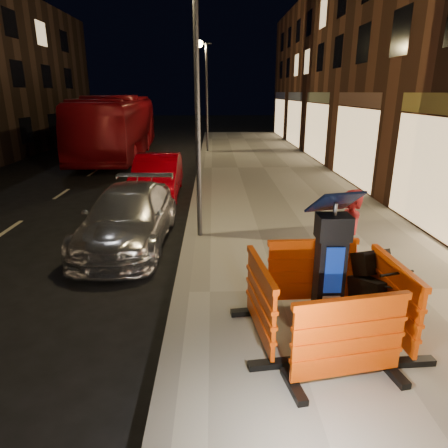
{
  "coord_description": "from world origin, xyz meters",
  "views": [
    {
      "loc": [
        0.6,
        -6.43,
        3.56
      ],
      "look_at": [
        0.8,
        1.0,
        1.1
      ],
      "focal_mm": 32.0,
      "sensor_mm": 36.0,
      "label": 1
    }
  ],
  "objects_px": {
    "car_red": "(159,195)",
    "bus_doubledecker": "(120,157)",
    "barrier_kerbside": "(260,302)",
    "car_silver": "(131,243)",
    "barrier_front": "(348,341)",
    "man": "(347,243)",
    "barrier_back": "(311,273)",
    "barrier_bldgside": "(393,301)",
    "parking_kiosk": "(329,272)",
    "stroller": "(376,288)"
  },
  "relations": [
    {
      "from": "barrier_front",
      "to": "car_silver",
      "type": "height_order",
      "value": "barrier_front"
    },
    {
      "from": "bus_doubledecker",
      "to": "stroller",
      "type": "relative_size",
      "value": 11.47
    },
    {
      "from": "stroller",
      "to": "car_red",
      "type": "bearing_deg",
      "value": 101.98
    },
    {
      "from": "parking_kiosk",
      "to": "car_silver",
      "type": "height_order",
      "value": "parking_kiosk"
    },
    {
      "from": "barrier_bldgside",
      "to": "car_red",
      "type": "relative_size",
      "value": 0.34
    },
    {
      "from": "car_silver",
      "to": "stroller",
      "type": "relative_size",
      "value": 4.43
    },
    {
      "from": "barrier_kerbside",
      "to": "bus_doubledecker",
      "type": "relative_size",
      "value": 0.12
    },
    {
      "from": "barrier_bldgside",
      "to": "car_silver",
      "type": "bearing_deg",
      "value": 43.65
    },
    {
      "from": "barrier_back",
      "to": "car_red",
      "type": "xyz_separation_m",
      "value": [
        -3.6,
        8.22,
        -0.73
      ]
    },
    {
      "from": "barrier_back",
      "to": "stroller",
      "type": "bearing_deg",
      "value": -30.57
    },
    {
      "from": "barrier_kerbside",
      "to": "stroller",
      "type": "distance_m",
      "value": 1.9
    },
    {
      "from": "barrier_back",
      "to": "barrier_bldgside",
      "type": "bearing_deg",
      "value": -47.42
    },
    {
      "from": "barrier_front",
      "to": "car_red",
      "type": "height_order",
      "value": "barrier_front"
    },
    {
      "from": "man",
      "to": "barrier_back",
      "type": "bearing_deg",
      "value": -54.04
    },
    {
      "from": "barrier_kerbside",
      "to": "car_red",
      "type": "relative_size",
      "value": 0.34
    },
    {
      "from": "barrier_front",
      "to": "barrier_bldgside",
      "type": "height_order",
      "value": "same"
    },
    {
      "from": "car_silver",
      "to": "bus_doubledecker",
      "type": "xyz_separation_m",
      "value": [
        -3.37,
        14.09,
        0.0
      ]
    },
    {
      "from": "car_red",
      "to": "stroller",
      "type": "xyz_separation_m",
      "value": [
        4.5,
        -8.69,
        0.68
      ]
    },
    {
      "from": "parking_kiosk",
      "to": "car_red",
      "type": "xyz_separation_m",
      "value": [
        -3.6,
        9.17,
        -1.19
      ]
    },
    {
      "from": "barrier_front",
      "to": "man",
      "type": "bearing_deg",
      "value": 62.96
    },
    {
      "from": "man",
      "to": "stroller",
      "type": "bearing_deg",
      "value": 17.16
    },
    {
      "from": "barrier_kerbside",
      "to": "barrier_bldgside",
      "type": "height_order",
      "value": "same"
    },
    {
      "from": "bus_doubledecker",
      "to": "man",
      "type": "xyz_separation_m",
      "value": [
        7.72,
        -17.01,
        1.09
      ]
    },
    {
      "from": "barrier_front",
      "to": "barrier_back",
      "type": "height_order",
      "value": "same"
    },
    {
      "from": "parking_kiosk",
      "to": "bus_doubledecker",
      "type": "xyz_separation_m",
      "value": [
        -7.03,
        18.38,
        -1.19
      ]
    },
    {
      "from": "barrier_kerbside",
      "to": "parking_kiosk",
      "type": "bearing_deg",
      "value": -97.42
    },
    {
      "from": "car_silver",
      "to": "stroller",
      "type": "height_order",
      "value": "stroller"
    },
    {
      "from": "bus_doubledecker",
      "to": "stroller",
      "type": "xyz_separation_m",
      "value": [
        7.92,
        -17.91,
        0.68
      ]
    },
    {
      "from": "parking_kiosk",
      "to": "barrier_back",
      "type": "relative_size",
      "value": 1.4
    },
    {
      "from": "barrier_front",
      "to": "barrier_back",
      "type": "bearing_deg",
      "value": 79.58
    },
    {
      "from": "parking_kiosk",
      "to": "stroller",
      "type": "distance_m",
      "value": 1.13
    },
    {
      "from": "stroller",
      "to": "barrier_back",
      "type": "bearing_deg",
      "value": 136.48
    },
    {
      "from": "barrier_bldgside",
      "to": "car_silver",
      "type": "xyz_separation_m",
      "value": [
        -4.61,
        4.29,
        -0.73
      ]
    },
    {
      "from": "barrier_front",
      "to": "barrier_kerbside",
      "type": "bearing_deg",
      "value": 124.58
    },
    {
      "from": "barrier_bldgside",
      "to": "man",
      "type": "relative_size",
      "value": 0.79
    },
    {
      "from": "car_red",
      "to": "bus_doubledecker",
      "type": "bearing_deg",
      "value": 109.43
    },
    {
      "from": "barrier_kerbside",
      "to": "car_silver",
      "type": "relative_size",
      "value": 0.32
    },
    {
      "from": "barrier_bldgside",
      "to": "car_silver",
      "type": "distance_m",
      "value": 6.34
    },
    {
      "from": "car_silver",
      "to": "man",
      "type": "bearing_deg",
      "value": -31.91
    },
    {
      "from": "barrier_front",
      "to": "stroller",
      "type": "height_order",
      "value": "barrier_front"
    },
    {
      "from": "parking_kiosk",
      "to": "stroller",
      "type": "bearing_deg",
      "value": 22.44
    },
    {
      "from": "barrier_bldgside",
      "to": "stroller",
      "type": "height_order",
      "value": "barrier_bldgside"
    },
    {
      "from": "car_red",
      "to": "stroller",
      "type": "bearing_deg",
      "value": -63.6
    },
    {
      "from": "barrier_kerbside",
      "to": "car_red",
      "type": "height_order",
      "value": "barrier_kerbside"
    },
    {
      "from": "barrier_bldgside",
      "to": "car_silver",
      "type": "height_order",
      "value": "barrier_bldgside"
    },
    {
      "from": "parking_kiosk",
      "to": "car_red",
      "type": "distance_m",
      "value": 9.92
    },
    {
      "from": "stroller",
      "to": "barrier_bldgside",
      "type": "bearing_deg",
      "value": -98.51
    },
    {
      "from": "car_silver",
      "to": "man",
      "type": "height_order",
      "value": "man"
    },
    {
      "from": "parking_kiosk",
      "to": "barrier_kerbside",
      "type": "bearing_deg",
      "value": 174.58
    },
    {
      "from": "man",
      "to": "stroller",
      "type": "distance_m",
      "value": 1.01
    }
  ]
}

